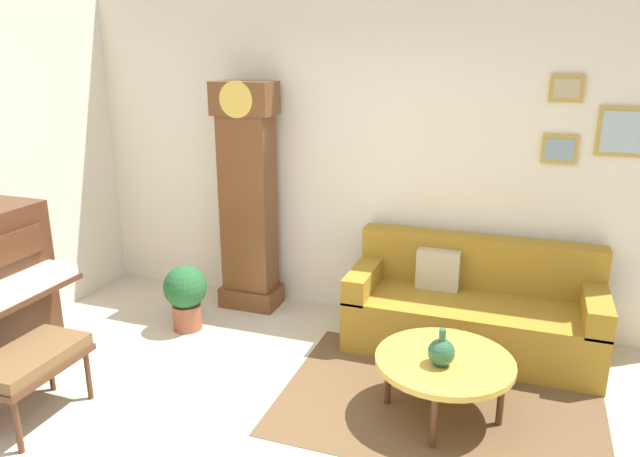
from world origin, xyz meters
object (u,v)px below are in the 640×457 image
coffee_table (444,363)px  potted_plant (186,293)px  green_jug (441,352)px  grandfather_clock (248,204)px  couch (472,309)px  piano_bench (30,362)px

coffee_table → potted_plant: 2.28m
coffee_table → green_jug: (-0.01, -0.08, 0.12)m
grandfather_clock → couch: bearing=-4.1°
grandfather_clock → coffee_table: bearing=-31.1°
couch → grandfather_clock: bearing=175.9°
piano_bench → couch: 3.17m
green_jug → potted_plant: bearing=164.5°
coffee_table → potted_plant: bearing=166.7°
piano_bench → grandfather_clock: grandfather_clock is taller
coffee_table → green_jug: green_jug is taller
piano_bench → coffee_table: 2.60m
coffee_table → green_jug: 0.14m
coffee_table → potted_plant: potted_plant is taller
coffee_table → piano_bench: bearing=-159.3°
coffee_table → potted_plant: (-2.21, 0.52, -0.05)m
piano_bench → couch: size_ratio=0.37×
grandfather_clock → couch: 2.10m
grandfather_clock → green_jug: (1.91, -1.24, -0.48)m
piano_bench → potted_plant: (0.22, 1.44, -0.08)m
grandfather_clock → couch: (2.00, -0.14, -0.65)m
grandfather_clock → potted_plant: 0.95m
grandfather_clock → couch: grandfather_clock is taller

